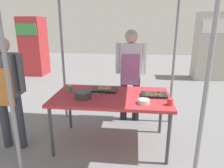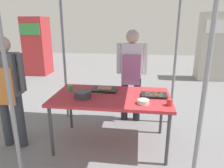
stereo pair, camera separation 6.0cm
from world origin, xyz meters
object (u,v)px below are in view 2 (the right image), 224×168
at_px(neighbor_stall_right, 37,46).
at_px(drink_cup_near_edge, 170,102).
at_px(customer_nearby, 8,85).
at_px(cooking_wok, 83,94).
at_px(stall_table, 112,99).
at_px(tray_grilled_sausages, 105,89).
at_px(neighbor_stall_left, 216,47).
at_px(drink_cup_by_wok, 70,88).
at_px(vendor_woman, 132,69).
at_px(tray_meat_skewers, 154,95).
at_px(condiment_bowl, 143,102).

bearing_deg(neighbor_stall_right, drink_cup_near_edge, -47.86).
xyz_separation_m(drink_cup_near_edge, customer_nearby, (-2.11, 0.04, 0.13)).
distance_m(cooking_wok, drink_cup_near_edge, 1.12).
bearing_deg(stall_table, neighbor_stall_right, 127.85).
xyz_separation_m(tray_grilled_sausages, neighbor_stall_left, (2.78, 3.81, 0.24)).
bearing_deg(drink_cup_near_edge, neighbor_stall_right, 132.14).
relative_size(tray_grilled_sausages, cooking_wok, 0.92).
distance_m(cooking_wok, drink_cup_by_wok, 0.35).
xyz_separation_m(cooking_wok, drink_cup_near_edge, (1.11, -0.13, -0.01)).
distance_m(drink_cup_near_edge, drink_cup_by_wok, 1.42).
height_order(vendor_woman, neighbor_stall_left, neighbor_stall_left).
relative_size(tray_grilled_sausages, neighbor_stall_right, 0.19).
bearing_deg(customer_nearby, tray_grilled_sausages, 18.51).
bearing_deg(drink_cup_near_edge, stall_table, 160.44).
xyz_separation_m(tray_meat_skewers, cooking_wok, (-0.95, -0.18, 0.03)).
bearing_deg(drink_cup_by_wok, stall_table, -9.42).
bearing_deg(tray_meat_skewers, drink_cup_near_edge, -61.70).
xyz_separation_m(stall_table, neighbor_stall_left, (2.65, 4.00, 0.32)).
relative_size(cooking_wok, drink_cup_by_wok, 4.29).
height_order(cooking_wok, drink_cup_near_edge, cooking_wok).
relative_size(tray_meat_skewers, customer_nearby, 0.22).
bearing_deg(condiment_bowl, neighbor_stall_left, 62.36).
xyz_separation_m(stall_table, customer_nearby, (-1.37, -0.23, 0.22)).
relative_size(tray_meat_skewers, condiment_bowl, 2.36).
relative_size(tray_grilled_sausages, condiment_bowl, 2.40).
bearing_deg(tray_grilled_sausages, drink_cup_near_edge, -27.43).
height_order(drink_cup_near_edge, drink_cup_by_wok, drink_cup_by_wok).
relative_size(drink_cup_near_edge, drink_cup_by_wok, 0.91).
relative_size(tray_meat_skewers, neighbor_stall_right, 0.18).
xyz_separation_m(drink_cup_by_wok, neighbor_stall_right, (-2.44, 3.84, 0.16)).
height_order(drink_cup_near_edge, customer_nearby, customer_nearby).
distance_m(vendor_woman, neighbor_stall_right, 4.56).
bearing_deg(neighbor_stall_right, stall_table, -52.15).
bearing_deg(tray_grilled_sausages, tray_meat_skewers, -11.81).
xyz_separation_m(cooking_wok, vendor_woman, (0.61, 0.94, 0.15)).
bearing_deg(condiment_bowl, tray_grilled_sausages, 142.04).
distance_m(condiment_bowl, neighbor_stall_left, 4.80).
relative_size(tray_grilled_sausages, tray_meat_skewers, 1.02).
distance_m(drink_cup_by_wok, neighbor_stall_right, 4.56).
distance_m(vendor_woman, customer_nearby, 1.91).
bearing_deg(vendor_woman, drink_cup_near_edge, 115.24).
bearing_deg(tray_meat_skewers, customer_nearby, -172.15).
distance_m(tray_grilled_sausages, vendor_woman, 0.74).
bearing_deg(cooking_wok, drink_cup_by_wok, 136.97).
relative_size(tray_meat_skewers, cooking_wok, 0.91).
relative_size(customer_nearby, neighbor_stall_left, 0.77).
xyz_separation_m(cooking_wok, condiment_bowl, (0.80, -0.11, -0.02)).
distance_m(condiment_bowl, neighbor_stall_right, 5.46).
distance_m(customer_nearby, neighbor_stall_left, 5.84).
bearing_deg(drink_cup_by_wok, customer_nearby, -155.97).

